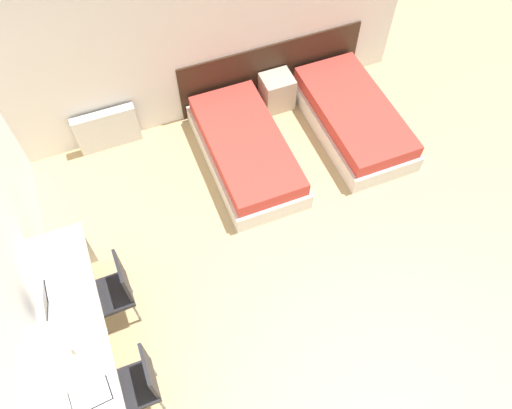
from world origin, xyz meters
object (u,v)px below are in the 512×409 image
at_px(chair_near_laptop, 115,289).
at_px(laptop, 58,303).
at_px(nightstand, 277,92).
at_px(bed_near_door, 353,118).
at_px(chair_near_notebook, 140,382).
at_px(bed_near_window, 246,151).

xyz_separation_m(chair_near_laptop, laptop, (-0.47, -0.10, 0.31)).
bearing_deg(nightstand, bed_near_door, -46.12).
distance_m(bed_near_door, chair_near_notebook, 4.12).
height_order(bed_near_door, nightstand, nightstand).
height_order(bed_near_window, chair_near_notebook, chair_near_notebook).
bearing_deg(bed_near_door, nightstand, 133.88).
bearing_deg(chair_near_laptop, laptop, -169.06).
xyz_separation_m(bed_near_window, bed_near_door, (1.49, 0.00, 0.00)).
xyz_separation_m(bed_near_window, nightstand, (0.75, 0.78, 0.03)).
bearing_deg(nightstand, laptop, -143.83).
xyz_separation_m(bed_near_door, chair_near_notebook, (-3.38, -2.33, 0.32)).
distance_m(bed_near_window, nightstand, 1.08).
bearing_deg(nightstand, bed_near_window, -133.88).
height_order(bed_near_window, nightstand, nightstand).
bearing_deg(bed_near_window, laptop, -147.66).
bearing_deg(laptop, bed_near_door, 21.22).
relative_size(nightstand, chair_near_notebook, 0.51).
bearing_deg(chair_near_laptop, chair_near_notebook, -91.02).
distance_m(bed_near_door, nightstand, 1.08).
bearing_deg(nightstand, chair_near_laptop, -140.55).
height_order(chair_near_laptop, chair_near_notebook, same).
relative_size(chair_near_notebook, laptop, 2.72).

